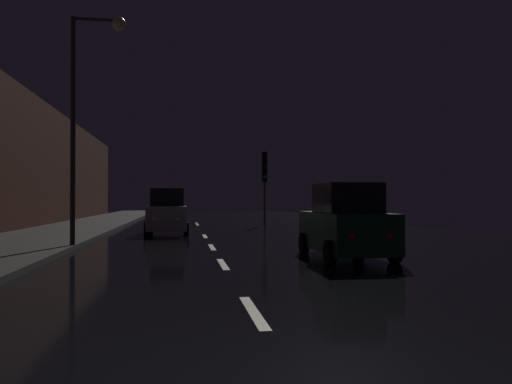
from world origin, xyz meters
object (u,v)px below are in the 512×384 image
Objects in this scene: car_parked_right_near at (346,224)px; traffic_light_far_right at (265,172)px; car_approaching_headlights at (168,213)px; streetlamp_overhead at (88,95)px.

traffic_light_far_right is at bearing -2.42° from car_parked_right_near.
traffic_light_far_right is at bearing 144.04° from car_approaching_headlights.
car_parked_right_near is (-0.80, -18.93, -2.40)m from traffic_light_far_right.
traffic_light_far_right is 17.57m from streetlamp_overhead.
traffic_light_far_right is 10.25m from car_approaching_headlights.
streetlamp_overhead is at bearing -24.90° from traffic_light_far_right.
traffic_light_far_right reaches higher than car_parked_right_near.
car_approaching_headlights is at bearing 24.97° from car_parked_right_near.
car_parked_right_near is at bearing 24.97° from car_approaching_headlights.
traffic_light_far_right reaches higher than car_approaching_headlights.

